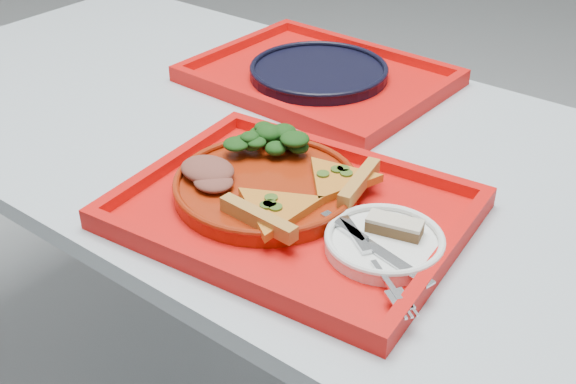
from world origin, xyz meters
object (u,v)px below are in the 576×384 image
object	(u,v)px
tray_main	(293,213)
navy_plate	(319,73)
dessert_bar	(394,226)
dinner_plate	(266,188)
tray_far	(319,80)

from	to	relation	value
tray_main	navy_plate	bearing A→B (deg)	115.74
navy_plate	dessert_bar	xyz separation A→B (m)	(0.38, -0.37, 0.02)
tray_main	dinner_plate	xyz separation A→B (m)	(-0.05, 0.01, 0.02)
tray_far	navy_plate	xyz separation A→B (m)	(0.00, 0.00, 0.01)
tray_main	navy_plate	xyz separation A→B (m)	(-0.24, 0.39, 0.01)
dessert_bar	tray_main	bearing A→B (deg)	174.30
tray_far	dinner_plate	distance (m)	0.42
navy_plate	dessert_bar	size ratio (longest dim) A/B	3.46
dinner_plate	dessert_bar	bearing A→B (deg)	3.39
dessert_bar	tray_far	bearing A→B (deg)	121.92
tray_far	tray_main	bearing A→B (deg)	-56.99
tray_far	dessert_bar	size ratio (longest dim) A/B	6.00
tray_far	dessert_bar	world-z (taller)	dessert_bar
tray_main	dessert_bar	world-z (taller)	dessert_bar
dinner_plate	tray_far	bearing A→B (deg)	115.67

